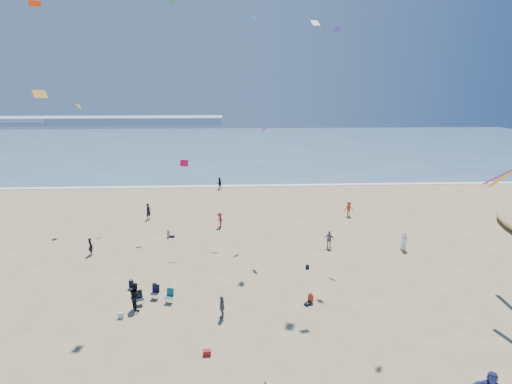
{
  "coord_description": "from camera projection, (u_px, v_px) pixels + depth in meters",
  "views": [
    {
      "loc": [
        0.73,
        -16.14,
        14.53
      ],
      "look_at": [
        2.0,
        8.0,
        8.4
      ],
      "focal_mm": 28.0,
      "sensor_mm": 36.0,
      "label": 1
    }
  ],
  "objects": [
    {
      "name": "standing_flyers",
      "position": [
        253.0,
        254.0,
        34.5
      ],
      "size": [
        33.94,
        45.53,
        1.91
      ],
      "color": "red",
      "rests_on": "ground"
    },
    {
      "name": "ocean",
      "position": [
        232.0,
        145.0,
        111.11
      ],
      "size": [
        220.0,
        100.0,
        0.06
      ],
      "primitive_type": "cube",
      "color": "#476B84",
      "rests_on": "ground"
    },
    {
      "name": "headland_near",
      "position": [
        3.0,
        123.0,
        173.55
      ],
      "size": [
        40.0,
        14.0,
        2.0
      ],
      "primitive_type": "cube",
      "color": "#7A8EA8",
      "rests_on": "ground"
    },
    {
      "name": "headland_far",
      "position": [
        100.0,
        120.0,
        180.28
      ],
      "size": [
        110.0,
        20.0,
        3.2
      ],
      "primitive_type": "cube",
      "color": "#7A8EA8",
      "rests_on": "ground"
    },
    {
      "name": "cooler",
      "position": [
        207.0,
        353.0,
        22.59
      ],
      "size": [
        0.45,
        0.3,
        0.3
      ],
      "primitive_type": "cube",
      "color": "#A9181B",
      "rests_on": "ground"
    },
    {
      "name": "white_tote",
      "position": [
        121.0,
        315.0,
        26.26
      ],
      "size": [
        0.35,
        0.2,
        0.4
      ],
      "primitive_type": "cube",
      "color": "silver",
      "rests_on": "ground"
    },
    {
      "name": "chair_cluster",
      "position": [
        154.0,
        296.0,
        28.18
      ],
      "size": [
        2.78,
        1.57,
        1.0
      ],
      "color": "black",
      "rests_on": "ground"
    },
    {
      "name": "seated_group",
      "position": [
        237.0,
        301.0,
        27.58
      ],
      "size": [
        17.23,
        23.74,
        0.84
      ],
      "color": "silver",
      "rests_on": "ground"
    },
    {
      "name": "surf_line",
      "position": [
        231.0,
        186.0,
        62.71
      ],
      "size": [
        220.0,
        1.2,
        0.08
      ],
      "primitive_type": "cube",
      "color": "white",
      "rests_on": "ground"
    },
    {
      "name": "kites_aloft",
      "position": [
        360.0,
        77.0,
        28.47
      ],
      "size": [
        41.3,
        41.81,
        28.04
      ],
      "color": "silver",
      "rests_on": "ground"
    },
    {
      "name": "navy_bag",
      "position": [
        307.0,
        267.0,
        33.59
      ],
      "size": [
        0.28,
        0.18,
        0.34
      ],
      "primitive_type": "cube",
      "color": "black",
      "rests_on": "ground"
    },
    {
      "name": "black_backpack",
      "position": [
        155.0,
        286.0,
        30.25
      ],
      "size": [
        0.3,
        0.22,
        0.38
      ],
      "primitive_type": "cube",
      "color": "black",
      "rests_on": "ground"
    }
  ]
}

